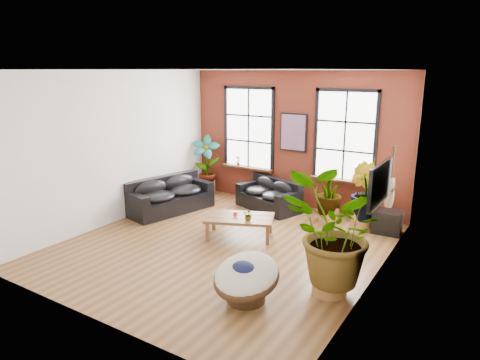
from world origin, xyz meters
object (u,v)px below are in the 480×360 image
at_px(coffee_table, 240,219).
at_px(papasan_chair, 246,277).
at_px(sofa_back, 270,196).
at_px(sofa_left, 169,196).

relative_size(coffee_table, papasan_chair, 1.42).
relative_size(sofa_back, coffee_table, 1.13).
distance_m(sofa_back, sofa_left, 2.58).
distance_m(sofa_left, papasan_chair, 4.82).
bearing_deg(coffee_table, sofa_back, 76.94).
distance_m(sofa_left, coffee_table, 2.53).
xyz_separation_m(sofa_back, sofa_left, (-2.10, -1.50, 0.04)).
relative_size(sofa_back, papasan_chair, 1.61).
bearing_deg(sofa_back, papasan_chair, -47.74).
height_order(sofa_back, sofa_left, sofa_left).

